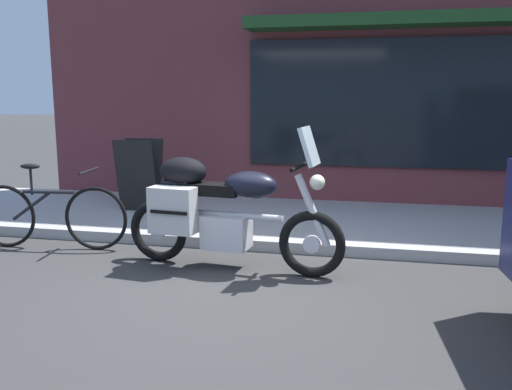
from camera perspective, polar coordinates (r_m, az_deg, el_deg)
The scene contains 4 objects.
ground_plane at distance 4.76m, azimuth -2.22°, elevation -10.05°, with size 80.00×80.00×0.00m, color #313131.
touring_motorcycle at distance 5.24m, azimuth -4.07°, elevation -1.35°, with size 2.21×0.63×1.39m.
parked_bicycle at distance 6.37m, azimuth -20.79°, elevation -1.93°, with size 1.74×0.48×0.94m.
sandwich_board_sign at distance 7.52m, azimuth -12.10°, elevation 2.06°, with size 0.55×0.42×0.96m.
Camera 1 is at (1.14, -4.32, 1.66)m, focal length 38.25 mm.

